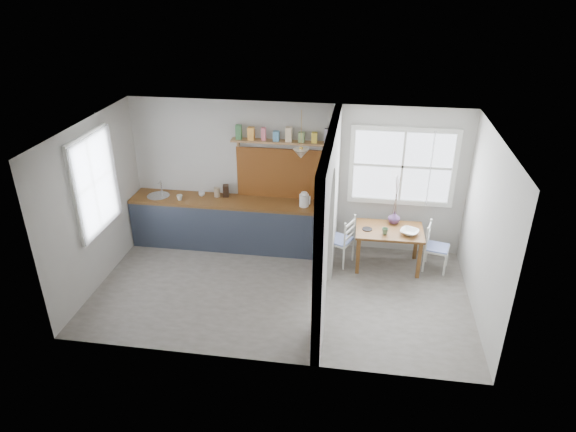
# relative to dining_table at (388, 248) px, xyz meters

# --- Properties ---
(floor) EXTENTS (5.80, 3.20, 0.01)m
(floor) POSITION_rel_dining_table_xyz_m (-1.66, -1.01, -0.34)
(floor) COLOR gray
(floor) RESTS_ON ground
(ceiling) EXTENTS (5.80, 3.20, 0.01)m
(ceiling) POSITION_rel_dining_table_xyz_m (-1.66, -1.01, 2.26)
(ceiling) COLOR #BAB8AD
(ceiling) RESTS_ON walls
(walls) EXTENTS (5.81, 3.21, 2.60)m
(walls) POSITION_rel_dining_table_xyz_m (-1.66, -1.01, 0.96)
(walls) COLOR #BAB8AD
(walls) RESTS_ON floor
(partition) EXTENTS (0.12, 3.20, 2.60)m
(partition) POSITION_rel_dining_table_xyz_m (-0.96, -0.96, 1.11)
(partition) COLOR #BAB8AD
(partition) RESTS_ON floor
(kitchen_window) EXTENTS (0.10, 1.16, 1.50)m
(kitchen_window) POSITION_rel_dining_table_xyz_m (-4.53, -1.01, 1.31)
(kitchen_window) COLOR white
(kitchen_window) RESTS_ON walls
(nook_window) EXTENTS (1.76, 0.10, 1.30)m
(nook_window) POSITION_rel_dining_table_xyz_m (0.14, 0.55, 1.26)
(nook_window) COLOR white
(nook_window) RESTS_ON walls
(counter) EXTENTS (3.50, 0.60, 0.90)m
(counter) POSITION_rel_dining_table_xyz_m (-2.79, 0.31, 0.11)
(counter) COLOR brown
(counter) RESTS_ON floor
(sink) EXTENTS (0.40, 0.40, 0.02)m
(sink) POSITION_rel_dining_table_xyz_m (-4.09, 0.29, 0.55)
(sink) COLOR silver
(sink) RESTS_ON counter
(backsplash) EXTENTS (1.65, 0.03, 0.90)m
(backsplash) POSITION_rel_dining_table_xyz_m (-1.86, 0.56, 1.01)
(backsplash) COLOR brown
(backsplash) RESTS_ON walls
(shelf) EXTENTS (1.75, 0.20, 0.21)m
(shelf) POSITION_rel_dining_table_xyz_m (-1.86, 0.48, 1.66)
(shelf) COLOR #AF7448
(shelf) RESTS_ON walls
(pendant_lamp) EXTENTS (0.26, 0.26, 0.16)m
(pendant_lamp) POSITION_rel_dining_table_xyz_m (-1.51, 0.14, 1.54)
(pendant_lamp) COLOR beige
(pendant_lamp) RESTS_ON ceiling
(utensil_rail) EXTENTS (0.02, 0.50, 0.02)m
(utensil_rail) POSITION_rel_dining_table_xyz_m (-1.05, -0.11, 1.11)
(utensil_rail) COLOR silver
(utensil_rail) RESTS_ON partition
(dining_table) EXTENTS (1.11, 0.74, 0.69)m
(dining_table) POSITION_rel_dining_table_xyz_m (0.00, 0.00, 0.00)
(dining_table) COLOR brown
(dining_table) RESTS_ON floor
(chair_left) EXTENTS (0.53, 0.53, 0.88)m
(chair_left) POSITION_rel_dining_table_xyz_m (-0.81, -0.00, 0.09)
(chair_left) COLOR silver
(chair_left) RESTS_ON floor
(chair_right) EXTENTS (0.46, 0.46, 0.83)m
(chair_right) POSITION_rel_dining_table_xyz_m (0.80, 0.02, 0.07)
(chair_right) COLOR silver
(chair_right) RESTS_ON floor
(kettle) EXTENTS (0.26, 0.24, 0.26)m
(kettle) POSITION_rel_dining_table_xyz_m (-1.46, 0.25, 0.68)
(kettle) COLOR white
(kettle) RESTS_ON counter
(mug_a) EXTENTS (0.11, 0.11, 0.10)m
(mug_a) POSITION_rel_dining_table_xyz_m (-3.64, 0.17, 0.60)
(mug_a) COLOR beige
(mug_a) RESTS_ON counter
(mug_b) EXTENTS (0.14, 0.14, 0.09)m
(mug_b) POSITION_rel_dining_table_xyz_m (-3.31, 0.40, 0.60)
(mug_b) COLOR white
(mug_b) RESTS_ON counter
(knife_block) EXTENTS (0.12, 0.15, 0.21)m
(knife_block) POSITION_rel_dining_table_xyz_m (-2.88, 0.46, 0.66)
(knife_block) COLOR black
(knife_block) RESTS_ON counter
(jar) EXTENTS (0.13, 0.13, 0.17)m
(jar) POSITION_rel_dining_table_xyz_m (-3.03, 0.41, 0.64)
(jar) COLOR gray
(jar) RESTS_ON counter
(towel_magenta) EXTENTS (0.02, 0.03, 0.58)m
(towel_magenta) POSITION_rel_dining_table_xyz_m (-1.08, -0.04, -0.07)
(towel_magenta) COLOR #AA1A3F
(towel_magenta) RESTS_ON counter
(towel_orange) EXTENTS (0.02, 0.03, 0.55)m
(towel_orange) POSITION_rel_dining_table_xyz_m (-1.08, -0.07, -0.09)
(towel_orange) COLOR orange
(towel_orange) RESTS_ON counter
(bowl) EXTENTS (0.38, 0.38, 0.07)m
(bowl) POSITION_rel_dining_table_xyz_m (0.31, -0.10, 0.38)
(bowl) COLOR white
(bowl) RESTS_ON dining_table
(table_cup) EXTENTS (0.13, 0.13, 0.10)m
(table_cup) POSITION_rel_dining_table_xyz_m (-0.08, -0.16, 0.39)
(table_cup) COLOR #50724F
(table_cup) RESTS_ON dining_table
(plate) EXTENTS (0.17, 0.17, 0.01)m
(plate) POSITION_rel_dining_table_xyz_m (-0.37, -0.04, 0.35)
(plate) COLOR black
(plate) RESTS_ON dining_table
(vase) EXTENTS (0.26, 0.26, 0.21)m
(vase) POSITION_rel_dining_table_xyz_m (0.07, 0.26, 0.45)
(vase) COLOR #51325F
(vase) RESTS_ON dining_table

